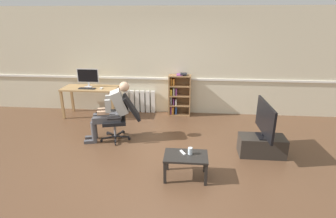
{
  "coord_description": "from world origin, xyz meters",
  "views": [
    {
      "loc": [
        0.6,
        -4.07,
        2.44
      ],
      "look_at": [
        0.15,
        0.85,
        0.7
      ],
      "focal_mm": 28.02,
      "sensor_mm": 36.0,
      "label": 1
    }
  ],
  "objects_px": {
    "office_chair": "(122,116)",
    "drinking_glass": "(190,151)",
    "computer_mouse": "(101,88)",
    "coffee_table": "(186,159)",
    "bookshelf": "(178,95)",
    "person_seated": "(112,110)",
    "computer_desk": "(90,91)",
    "tv_stand": "(262,146)",
    "keyboard": "(87,88)",
    "spare_remote": "(183,152)",
    "radiator": "(140,101)",
    "tv_screen": "(265,119)",
    "imac_monitor": "(88,76)"
  },
  "relations": [
    {
      "from": "computer_mouse",
      "to": "person_seated",
      "type": "distance_m",
      "value": 1.36
    },
    {
      "from": "imac_monitor",
      "to": "drinking_glass",
      "type": "distance_m",
      "value": 3.75
    },
    {
      "from": "keyboard",
      "to": "coffee_table",
      "type": "bearing_deg",
      "value": -44.06
    },
    {
      "from": "imac_monitor",
      "to": "drinking_glass",
      "type": "height_order",
      "value": "imac_monitor"
    },
    {
      "from": "keyboard",
      "to": "spare_remote",
      "type": "distance_m",
      "value": 3.45
    },
    {
      "from": "person_seated",
      "to": "coffee_table",
      "type": "bearing_deg",
      "value": 35.55
    },
    {
      "from": "keyboard",
      "to": "tv_stand",
      "type": "bearing_deg",
      "value": -22.12
    },
    {
      "from": "keyboard",
      "to": "spare_remote",
      "type": "height_order",
      "value": "keyboard"
    },
    {
      "from": "drinking_glass",
      "to": "bookshelf",
      "type": "bearing_deg",
      "value": 96.88
    },
    {
      "from": "computer_mouse",
      "to": "tv_stand",
      "type": "xyz_separation_m",
      "value": [
        3.55,
        -1.61,
        -0.59
      ]
    },
    {
      "from": "imac_monitor",
      "to": "radiator",
      "type": "distance_m",
      "value": 1.48
    },
    {
      "from": "coffee_table",
      "to": "person_seated",
      "type": "bearing_deg",
      "value": 140.96
    },
    {
      "from": "office_chair",
      "to": "radiator",
      "type": "bearing_deg",
      "value": 163.12
    },
    {
      "from": "radiator",
      "to": "tv_stand",
      "type": "distance_m",
      "value": 3.43
    },
    {
      "from": "office_chair",
      "to": "drinking_glass",
      "type": "bearing_deg",
      "value": 32.85
    },
    {
      "from": "tv_screen",
      "to": "computer_mouse",
      "type": "bearing_deg",
      "value": 63.99
    },
    {
      "from": "imac_monitor",
      "to": "person_seated",
      "type": "xyz_separation_m",
      "value": [
        1.01,
        -1.41,
        -0.37
      ]
    },
    {
      "from": "keyboard",
      "to": "person_seated",
      "type": "relative_size",
      "value": 0.33
    },
    {
      "from": "computer_desk",
      "to": "tv_stand",
      "type": "relative_size",
      "value": 1.65
    },
    {
      "from": "tv_stand",
      "to": "spare_remote",
      "type": "bearing_deg",
      "value": -151.26
    },
    {
      "from": "bookshelf",
      "to": "person_seated",
      "type": "relative_size",
      "value": 0.9
    },
    {
      "from": "coffee_table",
      "to": "spare_remote",
      "type": "distance_m",
      "value": 0.11
    },
    {
      "from": "office_chair",
      "to": "person_seated",
      "type": "relative_size",
      "value": 0.77
    },
    {
      "from": "tv_stand",
      "to": "coffee_table",
      "type": "distance_m",
      "value": 1.63
    },
    {
      "from": "bookshelf",
      "to": "tv_screen",
      "type": "height_order",
      "value": "bookshelf"
    },
    {
      "from": "keyboard",
      "to": "drinking_glass",
      "type": "distance_m",
      "value": 3.55
    },
    {
      "from": "computer_desk",
      "to": "spare_remote",
      "type": "relative_size",
      "value": 9.12
    },
    {
      "from": "office_chair",
      "to": "computer_desk",
      "type": "bearing_deg",
      "value": -153.4
    },
    {
      "from": "imac_monitor",
      "to": "tv_screen",
      "type": "bearing_deg",
      "value": -24.6
    },
    {
      "from": "bookshelf",
      "to": "tv_stand",
      "type": "xyz_separation_m",
      "value": [
        1.66,
        -2.02,
        -0.34
      ]
    },
    {
      "from": "person_seated",
      "to": "tv_screen",
      "type": "xyz_separation_m",
      "value": [
        2.93,
        -0.4,
        0.06
      ]
    },
    {
      "from": "radiator",
      "to": "tv_stand",
      "type": "xyz_separation_m",
      "value": [
        2.69,
        -2.12,
        -0.11
      ]
    },
    {
      "from": "radiator",
      "to": "person_seated",
      "type": "bearing_deg",
      "value": -97.82
    },
    {
      "from": "imac_monitor",
      "to": "bookshelf",
      "type": "height_order",
      "value": "imac_monitor"
    },
    {
      "from": "computer_desk",
      "to": "tv_stand",
      "type": "distance_m",
      "value": 4.28
    },
    {
      "from": "keyboard",
      "to": "radiator",
      "type": "bearing_deg",
      "value": 23.56
    },
    {
      "from": "computer_desk",
      "to": "imac_monitor",
      "type": "distance_m",
      "value": 0.38
    },
    {
      "from": "radiator",
      "to": "person_seated",
      "type": "height_order",
      "value": "person_seated"
    },
    {
      "from": "keyboard",
      "to": "bookshelf",
      "type": "relative_size",
      "value": 0.37
    },
    {
      "from": "bookshelf",
      "to": "tv_screen",
      "type": "bearing_deg",
      "value": -50.55
    },
    {
      "from": "computer_mouse",
      "to": "radiator",
      "type": "height_order",
      "value": "computer_mouse"
    },
    {
      "from": "computer_desk",
      "to": "person_seated",
      "type": "height_order",
      "value": "person_seated"
    },
    {
      "from": "computer_desk",
      "to": "bookshelf",
      "type": "height_order",
      "value": "bookshelf"
    },
    {
      "from": "office_chair",
      "to": "keyboard",
      "type": "bearing_deg",
      "value": -149.52
    },
    {
      "from": "imac_monitor",
      "to": "radiator",
      "type": "relative_size",
      "value": 0.68
    },
    {
      "from": "tv_stand",
      "to": "spare_remote",
      "type": "xyz_separation_m",
      "value": [
        -1.44,
        -0.79,
        0.22
      ]
    },
    {
      "from": "keyboard",
      "to": "tv_stand",
      "type": "relative_size",
      "value": 0.5
    },
    {
      "from": "computer_mouse",
      "to": "coffee_table",
      "type": "bearing_deg",
      "value": -48.69
    },
    {
      "from": "tv_screen",
      "to": "coffee_table",
      "type": "bearing_deg",
      "value": 120.07
    },
    {
      "from": "computer_mouse",
      "to": "tv_stand",
      "type": "height_order",
      "value": "computer_mouse"
    }
  ]
}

